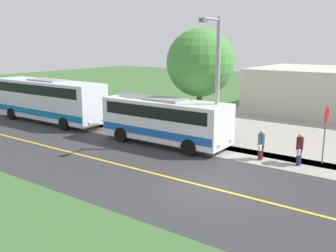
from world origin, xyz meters
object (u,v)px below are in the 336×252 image
(shuttle_bus_front, at_px, (165,119))
(pedestrian_waiting, at_px, (261,144))
(pedestrian_with_bags, at_px, (300,148))
(stop_sign, at_px, (326,125))
(tree_curbside, at_px, (200,63))
(transit_bus_rear, at_px, (48,99))
(street_light_pole, at_px, (216,79))

(shuttle_bus_front, height_order, pedestrian_waiting, shuttle_bus_front)
(pedestrian_with_bags, xyz_separation_m, stop_sign, (-0.95, 0.89, 1.09))
(shuttle_bus_front, bearing_deg, tree_curbside, 168.34)
(shuttle_bus_front, bearing_deg, transit_bus_rear, -89.95)
(shuttle_bus_front, xyz_separation_m, stop_sign, (-1.59, 8.61, 0.44))
(pedestrian_waiting, xyz_separation_m, stop_sign, (-1.21, 2.77, 1.11))
(shuttle_bus_front, height_order, tree_curbside, tree_curbside)
(pedestrian_waiting, relative_size, street_light_pole, 0.22)
(pedestrian_waiting, xyz_separation_m, tree_curbside, (-2.51, -5.25, 3.83))
(tree_curbside, bearing_deg, street_light_pole, 45.25)
(stop_sign, distance_m, tree_curbside, 8.56)
(shuttle_bus_front, height_order, transit_bus_rear, transit_bus_rear)
(shuttle_bus_front, relative_size, street_light_pole, 1.10)
(tree_curbside, bearing_deg, pedestrian_with_bags, 72.47)
(transit_bus_rear, height_order, pedestrian_with_bags, transit_bus_rear)
(stop_sign, distance_m, street_light_pole, 5.96)
(street_light_pole, distance_m, tree_curbside, 3.66)
(pedestrian_with_bags, xyz_separation_m, tree_curbside, (-2.25, -7.12, 3.81))
(shuttle_bus_front, height_order, pedestrian_with_bags, shuttle_bus_front)
(pedestrian_waiting, bearing_deg, transit_bus_rear, -88.66)
(shuttle_bus_front, bearing_deg, pedestrian_with_bags, 94.75)
(shuttle_bus_front, xyz_separation_m, street_light_pole, (-0.36, 3.15, 2.50))
(stop_sign, bearing_deg, pedestrian_with_bags, -43.22)
(transit_bus_rear, distance_m, pedestrian_with_bags, 18.70)
(shuttle_bus_front, distance_m, tree_curbside, 4.32)
(shuttle_bus_front, bearing_deg, pedestrian_waiting, 93.74)
(pedestrian_waiting, bearing_deg, street_light_pole, -89.44)
(shuttle_bus_front, relative_size, pedestrian_waiting, 5.00)
(pedestrian_with_bags, xyz_separation_m, street_light_pole, (0.29, -4.56, 3.15))
(transit_bus_rear, xyz_separation_m, pedestrian_waiting, (-0.39, 16.79, -0.93))
(stop_sign, bearing_deg, tree_curbside, -99.22)
(shuttle_bus_front, relative_size, transit_bus_rear, 0.77)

